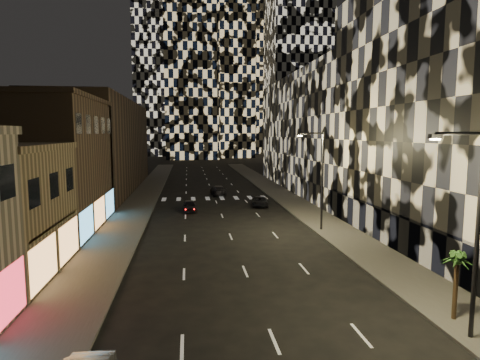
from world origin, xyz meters
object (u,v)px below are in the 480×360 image
object	(u,v)px
streetlight_near	(473,221)
car_dark_oncoming	(218,190)
car_dark_midlane	(190,206)
palm_tree	(457,263)
car_dark_rightlane	(260,202)
streetlight_far	(320,174)

from	to	relation	value
streetlight_near	car_dark_oncoming	size ratio (longest dim) A/B	1.86
streetlight_near	car_dark_oncoming	xyz separation A→B (m)	(-7.65, 42.92, -4.65)
car_dark_midlane	palm_tree	size ratio (longest dim) A/B	1.12
streetlight_near	car_dark_midlane	bearing A→B (deg)	110.89
streetlight_near	car_dark_midlane	distance (m)	33.58
car_dark_oncoming	palm_tree	size ratio (longest dim) A/B	1.45
streetlight_near	car_dark_rightlane	xyz separation A→B (m)	(-3.18, 33.18, -4.78)
streetlight_far	car_dark_oncoming	size ratio (longest dim) A/B	1.86
streetlight_near	palm_tree	xyz separation A→B (m)	(0.65, 1.70, -2.45)
streetlight_far	car_dark_rightlane	bearing A→B (deg)	103.57
car_dark_rightlane	palm_tree	bearing A→B (deg)	-75.08
palm_tree	streetlight_far	bearing A→B (deg)	92.02
streetlight_near	palm_tree	world-z (taller)	streetlight_near
streetlight_far	palm_tree	size ratio (longest dim) A/B	2.70
streetlight_near	car_dark_rightlane	world-z (taller)	streetlight_near
car_dark_midlane	palm_tree	distance (m)	31.99
streetlight_near	car_dark_rightlane	size ratio (longest dim) A/B	2.17
car_dark_midlane	car_dark_rightlane	size ratio (longest dim) A/B	0.90
car_dark_midlane	streetlight_far	bearing A→B (deg)	-45.92
car_dark_rightlane	palm_tree	size ratio (longest dim) A/B	1.24
streetlight_near	car_dark_rightlane	bearing A→B (deg)	95.48
streetlight_far	car_dark_oncoming	xyz separation A→B (m)	(-7.65, 22.92, -4.65)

